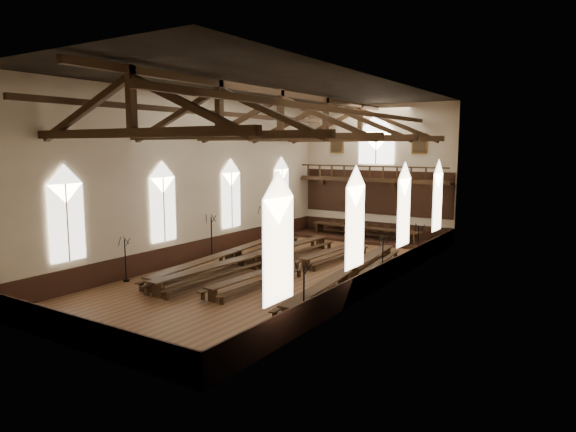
# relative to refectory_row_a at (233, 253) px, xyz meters

# --- Properties ---
(ground) EXTENTS (26.00, 26.00, 0.00)m
(ground) POSITION_rel_refectory_row_a_xyz_m (3.58, -0.23, -0.58)
(ground) COLOR brown
(ground) RESTS_ON ground
(room_walls) EXTENTS (26.00, 26.00, 26.00)m
(room_walls) POSITION_rel_refectory_row_a_xyz_m (3.58, -0.23, 5.88)
(room_walls) COLOR beige
(room_walls) RESTS_ON ground
(wainscot_band) EXTENTS (12.00, 26.00, 1.20)m
(wainscot_band) POSITION_rel_refectory_row_a_xyz_m (3.58, -0.23, 0.02)
(wainscot_band) COLOR black
(wainscot_band) RESTS_ON ground
(side_windows) EXTENTS (11.85, 19.80, 4.50)m
(side_windows) POSITION_rel_refectory_row_a_xyz_m (3.58, -0.23, 3.17)
(side_windows) COLOR silver
(side_windows) RESTS_ON room_walls
(end_window) EXTENTS (2.80, 0.12, 3.80)m
(end_window) POSITION_rel_refectory_row_a_xyz_m (3.58, 12.66, 6.65)
(end_window) COLOR white
(end_window) RESTS_ON room_walls
(minstrels_gallery) EXTENTS (11.80, 1.24, 3.70)m
(minstrels_gallery) POSITION_rel_refectory_row_a_xyz_m (3.58, 12.43, 3.33)
(minstrels_gallery) COLOR #382412
(minstrels_gallery) RESTS_ON room_walls
(portraits) EXTENTS (7.75, 0.09, 1.45)m
(portraits) POSITION_rel_refectory_row_a_xyz_m (3.58, 12.66, 6.52)
(portraits) COLOR brown
(portraits) RESTS_ON room_walls
(roof_trusses) EXTENTS (11.70, 25.70, 2.80)m
(roof_trusses) POSITION_rel_refectory_row_a_xyz_m (3.58, -0.23, 7.64)
(roof_trusses) COLOR #382412
(roof_trusses) RESTS_ON room_walls
(refectory_row_a) EXTENTS (2.36, 14.89, 0.79)m
(refectory_row_a) POSITION_rel_refectory_row_a_xyz_m (0.00, 0.00, 0.00)
(refectory_row_a) COLOR #382412
(refectory_row_a) RESTS_ON ground
(refectory_row_b) EXTENTS (1.97, 15.02, 0.81)m
(refectory_row_b) POSITION_rel_refectory_row_a_xyz_m (1.88, -0.35, 0.02)
(refectory_row_b) COLOR #382412
(refectory_row_b) RESTS_ON ground
(refectory_row_c) EXTENTS (1.78, 13.98, 0.70)m
(refectory_row_c) POSITION_rel_refectory_row_a_xyz_m (4.53, 0.06, -0.07)
(refectory_row_c) COLOR #382412
(refectory_row_c) RESTS_ON ground
(refectory_row_d) EXTENTS (2.14, 14.24, 0.72)m
(refectory_row_d) POSITION_rel_refectory_row_a_xyz_m (7.72, -0.26, -0.05)
(refectory_row_d) COLOR #382412
(refectory_row_d) RESTS_ON ground
(dais) EXTENTS (11.40, 2.98, 0.20)m
(dais) POSITION_rel_refectory_row_a_xyz_m (3.48, 11.17, -0.48)
(dais) COLOR black
(dais) RESTS_ON ground
(high_table) EXTENTS (8.71, 1.56, 0.81)m
(high_table) POSITION_rel_refectory_row_a_xyz_m (3.48, 11.17, 0.31)
(high_table) COLOR #382412
(high_table) RESTS_ON dais
(high_chairs) EXTENTS (6.76, 0.46, 0.94)m
(high_chairs) POSITION_rel_refectory_row_a_xyz_m (3.48, 12.00, 0.14)
(high_chairs) COLOR #382412
(high_chairs) RESTS_ON dais
(candelabrum_left_near) EXTENTS (0.64, 0.71, 2.32)m
(candelabrum_left_near) POSITION_rel_refectory_row_a_xyz_m (-1.97, -6.29, 0.13)
(candelabrum_left_near) COLOR black
(candelabrum_left_near) RESTS_ON ground
(candelabrum_left_mid) EXTENTS (0.82, 0.81, 2.75)m
(candelabrum_left_mid) POSITION_rel_refectory_row_a_xyz_m (-1.97, 0.35, 0.26)
(candelabrum_left_mid) COLOR black
(candelabrum_left_mid) RESTS_ON ground
(candelabrum_left_far) EXTENTS (0.78, 0.82, 2.71)m
(candelabrum_left_far) POSITION_rel_refectory_row_a_xyz_m (-1.97, 5.74, 0.25)
(candelabrum_left_far) COLOR black
(candelabrum_left_far) RESTS_ON ground
(candelabrum_right_near) EXTENTS (0.77, 0.71, 2.53)m
(candelabrum_right_near) POSITION_rel_refectory_row_a_xyz_m (9.13, -6.96, 0.19)
(candelabrum_right_near) COLOR black
(candelabrum_right_near) RESTS_ON ground
(candelabrum_right_mid) EXTENTS (0.69, 0.72, 2.40)m
(candelabrum_right_mid) POSITION_rel_refectory_row_a_xyz_m (9.13, 0.86, 0.15)
(candelabrum_right_mid) COLOR black
(candelabrum_right_mid) RESTS_ON ground
(candelabrum_right_far) EXTENTS (0.65, 0.71, 2.32)m
(candelabrum_right_far) POSITION_rel_refectory_row_a_xyz_m (9.13, 6.34, 0.13)
(candelabrum_right_far) COLOR black
(candelabrum_right_far) RESTS_ON ground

